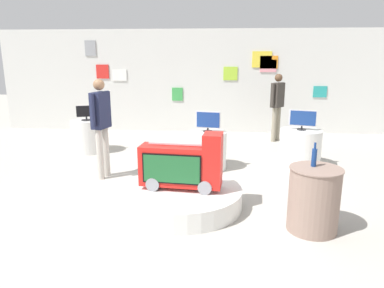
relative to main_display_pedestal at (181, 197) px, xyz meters
name	(u,v)px	position (x,y,z in m)	size (l,w,h in m)	color
ground_plane	(163,202)	(-0.31, 0.13, -0.15)	(30.00, 30.00, 0.00)	#B2ADA3
back_wall_display	(191,81)	(-0.30, 5.54, 1.34)	(11.36, 0.13, 2.96)	silver
main_display_pedestal	(181,197)	(0.00, 0.00, 0.00)	(1.82, 1.82, 0.29)	silver
novelty_firetruck_tv	(182,166)	(0.02, -0.01, 0.50)	(1.23, 0.51, 0.85)	gray
display_pedestal_left_rear	(300,148)	(2.21, 2.23, 0.23)	(0.83, 0.83, 0.76)	silver
tv_on_left_rear	(302,119)	(2.21, 2.22, 0.83)	(0.52, 0.19, 0.40)	black
display_pedestal_center_rear	(208,150)	(0.32, 1.90, 0.23)	(0.75, 0.75, 0.76)	silver
tv_on_center_rear	(208,121)	(0.32, 1.89, 0.83)	(0.49, 0.18, 0.40)	black
display_pedestal_right_rear	(88,136)	(-2.53, 2.95, 0.23)	(0.74, 0.74, 0.76)	silver
tv_on_right_rear	(86,113)	(-2.53, 2.95, 0.79)	(0.42, 0.24, 0.34)	black
side_table_round	(314,199)	(1.77, -0.60, 0.28)	(0.66, 0.66, 0.84)	gray
bottle_on_side_table	(314,157)	(1.75, -0.53, 0.82)	(0.06, 0.06, 0.31)	navy
shopper_browsing_near_truck	(101,121)	(-1.58, 1.21, 0.92)	(0.29, 0.55, 1.81)	#B2ADA3
shopper_browsing_rear	(277,102)	(2.04, 4.44, 0.89)	(0.39, 0.46, 1.76)	gray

